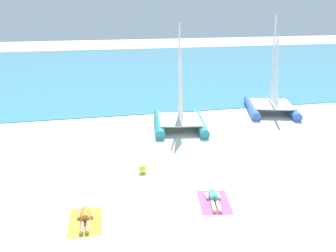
% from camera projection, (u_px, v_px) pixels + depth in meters
% --- Properties ---
extents(ground_plane, '(120.00, 120.00, 0.00)m').
position_uv_depth(ground_plane, '(150.00, 124.00, 24.44)').
color(ground_plane, white).
extents(ocean_water, '(120.00, 40.00, 0.05)m').
position_uv_depth(ocean_water, '(112.00, 69.00, 45.06)').
color(ocean_water, teal).
rests_on(ocean_water, ground).
extents(sailboat_teal, '(3.69, 5.01, 5.95)m').
position_uv_depth(sailboat_teal, '(180.00, 114.00, 23.35)').
color(sailboat_teal, teal).
rests_on(sailboat_teal, ground).
extents(sailboat_blue, '(4.39, 5.53, 6.29)m').
position_uv_depth(sailboat_blue, '(272.00, 99.00, 26.77)').
color(sailboat_blue, blue).
rests_on(sailboat_blue, ground).
extents(towel_left, '(1.23, 1.97, 0.01)m').
position_uv_depth(towel_left, '(85.00, 222.00, 13.46)').
color(towel_left, yellow).
rests_on(towel_left, ground).
extents(sunbather_left, '(0.57, 1.57, 0.30)m').
position_uv_depth(sunbather_left, '(85.00, 217.00, 13.49)').
color(sunbather_left, orange).
rests_on(sunbather_left, towel_left).
extents(towel_right, '(1.46, 2.08, 0.01)m').
position_uv_depth(towel_right, '(214.00, 202.00, 14.81)').
color(towel_right, '#D84C99').
rests_on(towel_right, ground).
extents(sunbather_right, '(0.71, 1.56, 0.30)m').
position_uv_depth(sunbather_right, '(214.00, 198.00, 14.84)').
color(sunbather_right, '#3FB28C').
rests_on(sunbather_right, towel_right).
extents(beach_ball, '(0.37, 0.37, 0.37)m').
position_uv_depth(beach_ball, '(143.00, 169.00, 17.30)').
color(beach_ball, yellow).
rests_on(beach_ball, ground).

